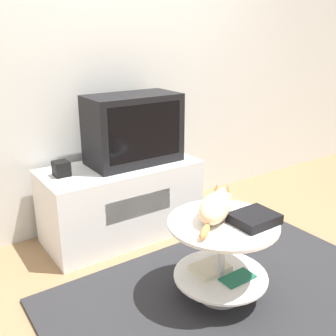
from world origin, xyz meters
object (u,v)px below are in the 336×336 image
Objects in this scene: tv at (133,129)px; cat at (216,207)px; dvd_box at (254,218)px; speaker at (61,169)px.

cat is at bearing -92.11° from tv.
cat is at bearing 127.45° from dvd_box.
tv is at bearing 94.72° from dvd_box.
tv is 0.59m from speaker.
tv is 1.48× the size of cat.
speaker is (-0.56, 0.02, -0.20)m from tv.
tv is 6.54× the size of speaker.
tv reaches higher than cat.
dvd_box is at bearing -88.43° from cat.
cat reaches higher than dvd_box.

